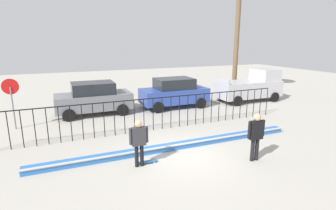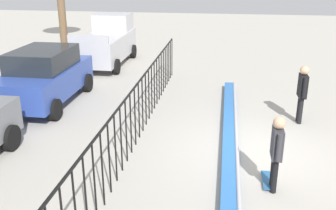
# 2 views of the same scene
# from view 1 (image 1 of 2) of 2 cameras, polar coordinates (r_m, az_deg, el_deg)

# --- Properties ---
(ground_plane) EXTENTS (60.00, 60.00, 0.00)m
(ground_plane) POSITION_cam_1_polar(r_m,az_deg,el_deg) (10.36, 2.77, -10.63)
(ground_plane) COLOR #ADA89E
(bowl_coping_ledge) EXTENTS (11.00, 0.41, 0.27)m
(bowl_coping_ledge) POSITION_cam_1_polar(r_m,az_deg,el_deg) (10.83, 1.35, -8.81)
(bowl_coping_ledge) COLOR #2D6BB7
(bowl_coping_ledge) RESTS_ON ground
(perimeter_fence) EXTENTS (14.04, 0.04, 1.61)m
(perimeter_fence) POSITION_cam_1_polar(r_m,az_deg,el_deg) (12.74, -3.22, -1.12)
(perimeter_fence) COLOR black
(perimeter_fence) RESTS_ON ground
(skateboarder) EXTENTS (0.68, 0.25, 1.68)m
(skateboarder) POSITION_cam_1_polar(r_m,az_deg,el_deg) (9.16, -6.28, -7.25)
(skateboarder) COLOR black
(skateboarder) RESTS_ON ground
(skateboard) EXTENTS (0.80, 0.20, 0.07)m
(skateboard) POSITION_cam_1_polar(r_m,az_deg,el_deg) (9.69, -4.70, -12.09)
(skateboard) COLOR #26598C
(skateboard) RESTS_ON ground
(camera_operator) EXTENTS (0.72, 0.27, 1.77)m
(camera_operator) POSITION_cam_1_polar(r_m,az_deg,el_deg) (10.02, 18.36, -5.66)
(camera_operator) COLOR black
(camera_operator) RESTS_ON ground
(parked_car_gray) EXTENTS (4.30, 2.12, 1.90)m
(parked_car_gray) POSITION_cam_1_polar(r_m,az_deg,el_deg) (16.13, -15.66, 1.44)
(parked_car_gray) COLOR slate
(parked_car_gray) RESTS_ON ground
(parked_car_blue) EXTENTS (4.30, 2.12, 1.90)m
(parked_car_blue) POSITION_cam_1_polar(r_m,az_deg,el_deg) (17.21, 1.31, 2.70)
(parked_car_blue) COLOR #2D479E
(parked_car_blue) RESTS_ON ground
(pickup_truck) EXTENTS (4.70, 2.12, 2.24)m
(pickup_truck) POSITION_cam_1_polar(r_m,az_deg,el_deg) (19.95, 17.34, 3.81)
(pickup_truck) COLOR #B7B7BC
(pickup_truck) RESTS_ON ground
(stop_sign) EXTENTS (0.76, 0.07, 2.50)m
(stop_sign) POSITION_cam_1_polar(r_m,az_deg,el_deg) (14.82, -30.54, 1.50)
(stop_sign) COLOR slate
(stop_sign) RESTS_ON ground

